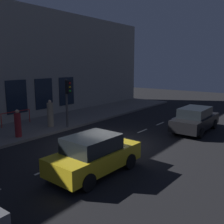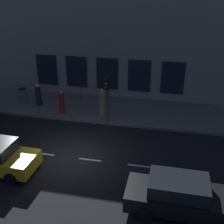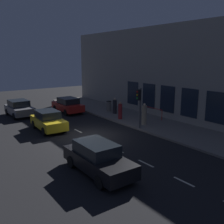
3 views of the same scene
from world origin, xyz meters
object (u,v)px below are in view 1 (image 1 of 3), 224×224
Objects in this scene: parked_car_1 at (94,155)px; pedestrian_1 at (18,124)px; traffic_light at (68,95)px; parked_car_0 at (195,119)px; pedestrian_0 at (50,114)px.

parked_car_1 is 2.52× the size of pedestrian_1.
traffic_light is 8.45m from parked_car_0.
pedestrian_1 is (7.58, 7.94, 0.10)m from parked_car_0.
pedestrian_0 is at bearing 121.79° from pedestrian_1.
traffic_light is at bearing -145.92° from parked_car_0.
pedestrian_1 is at bearing 78.51° from traffic_light.
traffic_light reaches higher than parked_car_0.
traffic_light reaches higher than pedestrian_1.
parked_car_0 is 2.80× the size of pedestrian_1.
pedestrian_1 reaches higher than parked_car_1.
pedestrian_0 is (7.04, -3.62, 0.20)m from parked_car_1.
parked_car_0 is at bearing 85.89° from parked_car_1.
parked_car_0 is at bearing 75.54° from pedestrian_0.
parked_car_0 is at bearing -146.20° from traffic_light.
pedestrian_1 is (-0.45, 2.73, -0.10)m from pedestrian_0.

